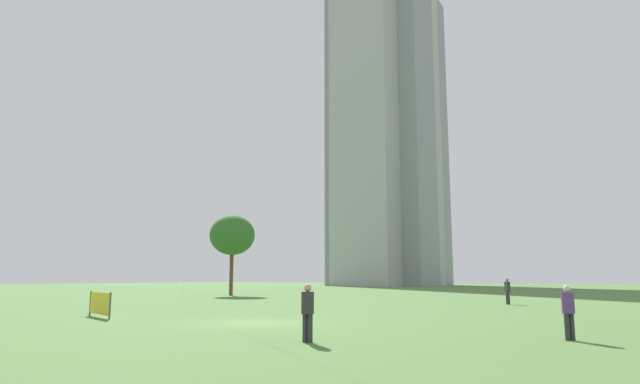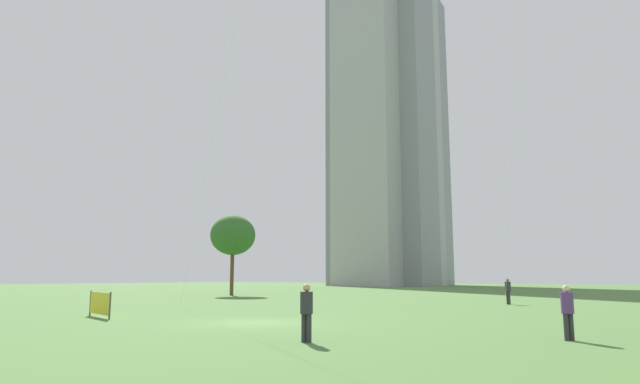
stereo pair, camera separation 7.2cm
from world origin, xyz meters
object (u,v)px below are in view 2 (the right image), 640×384
person_standing_1 (307,308)px  person_standing_0 (508,289)px  person_standing_2 (567,308)px  distant_highrise_0 (384,108)px  distant_highrise_1 (390,135)px  park_tree_0 (233,235)px  event_banner (100,303)px

person_standing_1 → person_standing_0: bearing=87.2°
person_standing_2 → distant_highrise_0: distant_highrise_0 is taller
person_standing_1 → distant_highrise_1: bearing=109.7°
park_tree_0 → person_standing_0: bearing=-5.7°
person_standing_1 → distant_highrise_0: size_ratio=0.02×
person_standing_0 → distant_highrise_0: bearing=-17.2°
person_standing_2 → distant_highrise_1: distant_highrise_1 is taller
person_standing_2 → event_banner: 20.41m
park_tree_0 → distant_highrise_1: bearing=104.0°
distant_highrise_0 → event_banner: (34.18, -93.38, -40.23)m
person_standing_2 → distant_highrise_0: size_ratio=0.02×
person_standing_2 → park_tree_0: bearing=-78.9°
person_standing_2 → park_tree_0: (-37.29, 24.10, 5.33)m
person_standing_2 → park_tree_0: 44.72m
person_standing_2 → event_banner: person_standing_2 is taller
event_banner → person_standing_1: bearing=-9.9°
distant_highrise_0 → person_standing_2: bearing=-48.5°
distant_highrise_1 → event_banner: size_ratio=22.62×
distant_highrise_0 → distant_highrise_1: size_ratio=1.16×
distant_highrise_0 → person_standing_1: bearing=-52.7°
person_standing_1 → person_standing_2: 7.92m
distant_highrise_1 → event_banner: 108.91m
distant_highrise_1 → distant_highrise_0: bearing=-87.8°
distant_highrise_0 → event_banner: size_ratio=26.20×
person_standing_0 → distant_highrise_0: distant_highrise_0 is taller
person_standing_0 → event_banner: bearing=101.3°
distant_highrise_0 → distant_highrise_1: 6.81m
distant_highrise_0 → distant_highrise_1: (-0.54, 3.87, -5.58)m
park_tree_0 → distant_highrise_0: distant_highrise_0 is taller
person_standing_0 → person_standing_1: person_standing_0 is taller
park_tree_0 → event_banner: park_tree_0 is taller
person_standing_1 → person_standing_2: size_ratio=1.02×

